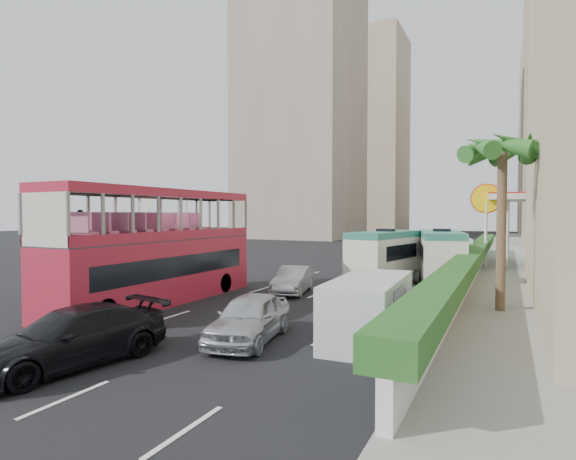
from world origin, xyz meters
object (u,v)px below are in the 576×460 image
Objects in this scene: car_silver_lane_a at (293,293)px; shell_station at (537,230)px; van_asset at (402,267)px; panel_van_near at (369,309)px; car_black at (72,365)px; minibus_far at (441,256)px; car_silver_lane_b at (250,341)px; double_decker_bus at (158,246)px; panel_van_far at (454,251)px; palm_tree at (501,229)px; minibus_near at (385,255)px.

shell_station is at bearing 46.16° from car_silver_lane_a.
van_asset is 0.96× the size of panel_van_near.
minibus_far is (6.62, 20.15, 1.47)m from car_black.
panel_van_near reaches higher than car_silver_lane_a.
car_black is 1.05× the size of panel_van_near.
car_black is at bearing -136.62° from car_silver_lane_b.
double_decker_bus is 2.03× the size of panel_van_far.
shell_station is (11.62, 18.13, 2.75)m from car_silver_lane_a.
double_decker_bus reaches higher than car_silver_lane_a.
palm_tree is at bearing 16.16° from double_decker_bus.
panel_van_near is (5.75, -6.53, 0.97)m from car_silver_lane_a.
van_asset is at bearing 109.52° from minibus_far.
panel_van_near is at bearing -103.39° from shell_station.
panel_van_near is at bearing 18.23° from car_silver_lane_b.
minibus_near is at bearing -128.30° from shell_station.
car_silver_lane_a is 0.73× the size of panel_van_far.
panel_van_far is (0.15, 23.00, 0.11)m from panel_van_near.
car_silver_lane_b is at bearing -109.14° from shell_station.
shell_station reaches higher than car_silver_lane_b.
car_silver_lane_b is at bearing -133.15° from palm_tree.
minibus_far is 1.22× the size of panel_van_far.
car_silver_lane_b is 0.88× the size of panel_van_near.
van_asset is at bearing 104.38° from minibus_near.
minibus_far is at bearing 111.05° from palm_tree.
car_silver_lane_b is at bearing -108.54° from panel_van_far.
car_black is (-2.98, -4.03, 0.00)m from car_silver_lane_b.
palm_tree is (3.52, -17.35, 2.29)m from panel_van_far.
double_decker_bus reaches higher than car_black.
car_silver_lane_a is at bearing -99.54° from van_asset.
van_asset is (0.12, 21.92, 0.00)m from car_silver_lane_b.
double_decker_bus reaches higher than panel_van_near.
car_silver_lane_b reaches higher than van_asset.
minibus_far is at bearing 81.27° from car_black.
car_silver_lane_b is 0.67× the size of palm_tree.
double_decker_bus is 2.36× the size of van_asset.
panel_van_far reaches higher than car_black.
minibus_near is (0.46, 15.40, 1.46)m from car_silver_lane_b.
minibus_far is at bearing -57.61° from van_asset.
minibus_far is 1.36× the size of panel_van_near.
panel_van_far is (6.44, 28.83, 1.09)m from car_black.
shell_station reaches higher than panel_van_near.
minibus_far reaches higher than car_silver_lane_a.
panel_van_far reaches higher than car_silver_lane_a.
palm_tree is at bearing 54.33° from panel_van_near.
car_silver_lane_b is at bearing -84.80° from car_silver_lane_a.
shell_station reaches higher than minibus_near.
double_decker_bus is at bearing 143.00° from car_silver_lane_b.
minibus_far reaches higher than panel_van_near.
van_asset is 6.95m from minibus_far.
minibus_near is 14.13m from shell_station.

